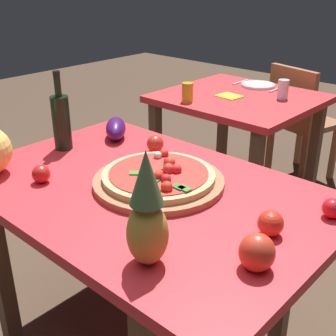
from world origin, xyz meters
TOP-DOWN VIEW (x-y plane):
  - display_table at (0.00, 0.00)m, footprint 1.33×0.89m
  - background_table at (-0.44, 1.27)m, footprint 0.90×0.83m
  - dining_chair at (-0.34, 1.91)m, footprint 0.49×0.49m
  - pizza_board at (0.03, 0.05)m, footprint 0.47×0.47m
  - pizza at (0.03, 0.05)m, footprint 0.41×0.41m
  - wine_bottle at (-0.52, 0.03)m, footprint 0.08×0.08m
  - pineapple_left at (0.32, -0.30)m, footprint 0.11×0.11m
  - bell_pepper at (0.54, -0.13)m, footprint 0.10×0.10m
  - eggplant at (-0.45, 0.27)m, footprint 0.21×0.20m
  - tomato_beside_pepper at (0.49, 0.03)m, footprint 0.08×0.08m
  - tomato_at_corner at (-0.30, -0.22)m, footprint 0.07×0.07m
  - tomato_by_bottle at (-0.20, 0.27)m, footprint 0.07×0.07m
  - tomato_near_board at (0.58, 0.25)m, footprint 0.06×0.06m
  - drinking_glass_juice at (-0.60, 0.95)m, footprint 0.07×0.07m
  - drinking_glass_water at (-0.21, 1.38)m, footprint 0.06×0.06m
  - dinner_plate at (-0.48, 1.54)m, footprint 0.22×0.22m
  - fork_utensil at (-0.62, 1.54)m, footprint 0.02×0.18m
  - knife_utensil at (-0.34, 1.54)m, footprint 0.02×0.18m
  - napkin_folded at (-0.47, 1.20)m, footprint 0.15×0.13m

SIDE VIEW (x-z plane):
  - dining_chair at x=-0.34m, z-range 0.06..0.91m
  - background_table at x=-0.44m, z-range 0.26..1.02m
  - display_table at x=0.00m, z-range 0.29..1.04m
  - napkin_folded at x=-0.47m, z-range 0.75..0.76m
  - fork_utensil at x=-0.62m, z-range 0.75..0.76m
  - knife_utensil at x=-0.34m, z-range 0.75..0.76m
  - dinner_plate at x=-0.48m, z-range 0.75..0.77m
  - pizza_board at x=0.03m, z-range 0.75..0.78m
  - tomato_near_board at x=0.58m, z-range 0.75..0.82m
  - tomato_at_corner at x=-0.30m, z-range 0.75..0.82m
  - tomato_by_bottle at x=-0.20m, z-range 0.75..0.83m
  - tomato_beside_pepper at x=0.49m, z-range 0.75..0.83m
  - pizza at x=0.03m, z-range 0.77..0.82m
  - eggplant at x=-0.45m, z-range 0.75..0.84m
  - bell_pepper at x=0.54m, z-range 0.75..0.85m
  - drinking_glass_juice at x=-0.60m, z-range 0.75..0.86m
  - drinking_glass_water at x=-0.21m, z-range 0.75..0.87m
  - wine_bottle at x=-0.52m, z-range 0.71..1.05m
  - pineapple_left at x=0.32m, z-range 0.74..1.06m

